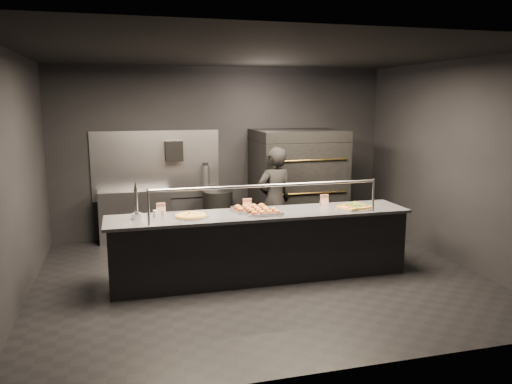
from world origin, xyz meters
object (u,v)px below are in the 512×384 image
at_px(slider_tray_b, 264,212).
at_px(trash_bin, 218,215).
at_px(service_counter, 261,245).
at_px(pizza_oven, 297,183).
at_px(prep_shelf, 135,216).
at_px(slider_tray_a, 251,209).
at_px(round_pizza, 191,216).
at_px(worker, 274,200).
at_px(towel_dispenser, 174,151).
at_px(fire_extinguisher, 206,178).
at_px(beer_tap, 136,208).
at_px(square_pizza, 354,207).

distance_m(slider_tray_b, trash_bin, 2.24).
bearing_deg(service_counter, pizza_oven, 57.73).
xyz_separation_m(service_counter, trash_bin, (-0.20, 2.08, -0.03)).
height_order(prep_shelf, slider_tray_a, slider_tray_a).
bearing_deg(round_pizza, slider_tray_a, 9.87).
bearing_deg(slider_tray_a, service_counter, -56.33).
distance_m(service_counter, worker, 1.29).
bearing_deg(slider_tray_b, trash_bin, 95.66).
distance_m(towel_dispenser, trash_bin, 1.35).
bearing_deg(slider_tray_a, worker, 56.62).
bearing_deg(fire_extinguisher, trash_bin, -64.75).
bearing_deg(service_counter, trash_bin, 95.49).
bearing_deg(slider_tray_b, round_pizza, 174.43).
relative_size(beer_tap, slider_tray_b, 0.97).
height_order(pizza_oven, round_pizza, pizza_oven).
relative_size(slider_tray_a, slider_tray_b, 1.16).
xyz_separation_m(prep_shelf, slider_tray_b, (1.62, -2.41, 0.50)).
distance_m(pizza_oven, towel_dispenser, 2.23).
bearing_deg(square_pizza, worker, 124.97).
relative_size(prep_shelf, square_pizza, 2.35).
distance_m(pizza_oven, worker, 1.04).
distance_m(fire_extinguisher, beer_tap, 2.66).
distance_m(prep_shelf, square_pizza, 3.82).
bearing_deg(beer_tap, prep_shelf, 89.19).
bearing_deg(square_pizza, beer_tap, 177.57).
xyz_separation_m(towel_dispenser, worker, (1.43, -1.28, -0.70)).
relative_size(trash_bin, worker, 0.51).
bearing_deg(pizza_oven, square_pizza, -85.64).
distance_m(fire_extinguisher, slider_tray_a, 2.27).
xyz_separation_m(pizza_oven, slider_tray_a, (-1.30, -1.75, -0.02)).
bearing_deg(service_counter, beer_tap, 177.45).
xyz_separation_m(round_pizza, square_pizza, (2.30, -0.06, 0.00)).
distance_m(fire_extinguisher, trash_bin, 0.72).
relative_size(fire_extinguisher, worker, 0.30).
bearing_deg(slider_tray_a, fire_extinguisher, 96.33).
distance_m(beer_tap, worker, 2.41).
bearing_deg(beer_tap, trash_bin, 54.53).
bearing_deg(round_pizza, beer_tap, 174.14).
bearing_deg(fire_extinguisher, beer_tap, -118.84).
distance_m(prep_shelf, beer_tap, 2.33).
height_order(towel_dispenser, fire_extinguisher, towel_dispenser).
bearing_deg(square_pizza, slider_tray_a, 171.98).
bearing_deg(slider_tray_b, prep_shelf, 123.82).
distance_m(round_pizza, worker, 1.85).
xyz_separation_m(towel_dispenser, round_pizza, (-0.05, -2.39, -0.61)).
height_order(slider_tray_a, square_pizza, slider_tray_a).
relative_size(fire_extinguisher, square_pizza, 0.99).
bearing_deg(slider_tray_a, trash_bin, 92.95).
bearing_deg(square_pizza, prep_shelf, 141.16).
bearing_deg(trash_bin, beer_tap, -125.47).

